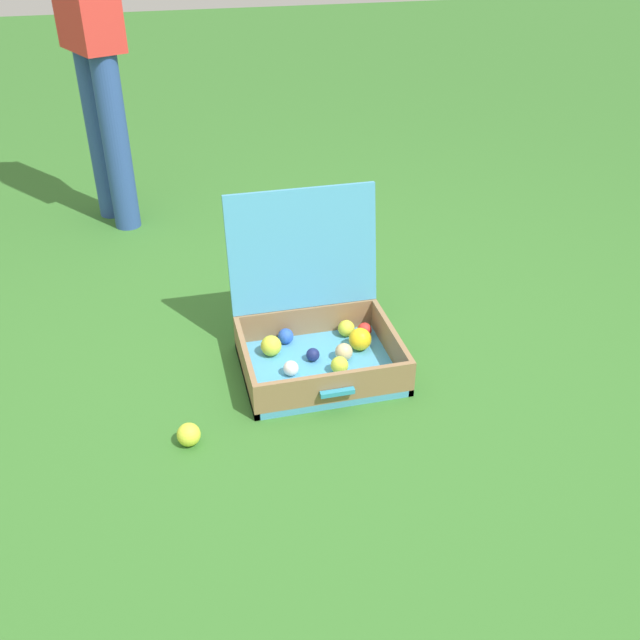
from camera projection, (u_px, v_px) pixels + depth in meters
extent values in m
plane|color=#336B28|center=(294.00, 370.00, 2.44)|extent=(16.00, 16.00, 0.00)
cube|color=#4799C6|center=(320.00, 367.00, 2.43)|extent=(0.52, 0.43, 0.03)
cube|color=olive|center=(246.00, 365.00, 2.35)|extent=(0.02, 0.43, 0.13)
cube|color=olive|center=(391.00, 344.00, 2.46)|extent=(0.02, 0.43, 0.13)
cube|color=olive|center=(336.00, 390.00, 2.24)|extent=(0.49, 0.02, 0.13)
cube|color=olive|center=(306.00, 323.00, 2.57)|extent=(0.49, 0.02, 0.13)
cube|color=#4799C6|center=(303.00, 249.00, 2.46)|extent=(0.52, 0.09, 0.42)
cube|color=teal|center=(337.00, 393.00, 2.22)|extent=(0.11, 0.02, 0.02)
sphere|color=yellow|center=(360.00, 339.00, 2.49)|extent=(0.08, 0.08, 0.08)
sphere|color=blue|center=(287.00, 336.00, 2.53)|extent=(0.06, 0.06, 0.06)
sphere|color=#D1B784|center=(344.00, 352.00, 2.44)|extent=(0.06, 0.06, 0.06)
sphere|color=#CCDB38|center=(346.00, 328.00, 2.57)|extent=(0.06, 0.06, 0.06)
sphere|color=red|center=(365.00, 330.00, 2.57)|extent=(0.05, 0.05, 0.05)
sphere|color=#CCDB38|center=(271.00, 346.00, 2.46)|extent=(0.07, 0.07, 0.07)
sphere|color=navy|center=(313.00, 355.00, 2.44)|extent=(0.05, 0.05, 0.05)
sphere|color=#CCDB38|center=(340.00, 365.00, 2.37)|extent=(0.06, 0.06, 0.06)
sphere|color=white|center=(291.00, 368.00, 2.36)|extent=(0.05, 0.05, 0.05)
sphere|color=#CCDB38|center=(189.00, 435.00, 2.11)|extent=(0.07, 0.07, 0.07)
cylinder|color=#2D4C93|center=(100.00, 135.00, 3.36)|extent=(0.12, 0.12, 0.80)
cylinder|color=#2D4C93|center=(116.00, 145.00, 3.24)|extent=(0.12, 0.12, 0.80)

